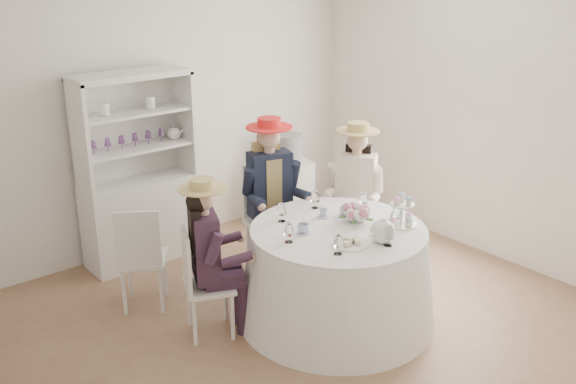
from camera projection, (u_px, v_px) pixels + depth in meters
ground at (296, 312)px, 5.39m from camera, size 4.50×4.50×0.00m
wall_back at (167, 113)px, 6.38m from camera, size 4.50×0.00×4.50m
wall_front at (534, 242)px, 3.48m from camera, size 4.50×0.00×4.50m
wall_right at (472, 116)px, 6.27m from camera, size 0.00×4.50×4.50m
tea_table at (337, 274)px, 5.18m from camera, size 1.60×1.60×0.80m
hutch at (139, 196)px, 6.16m from camera, size 1.13×0.52×1.84m
side_table at (288, 190)px, 7.24m from camera, size 0.53×0.53×0.68m
hatbox at (288, 148)px, 7.07m from camera, size 0.39×0.39×0.30m
guest_left at (208, 249)px, 4.86m from camera, size 0.54×0.49×1.29m
guest_mid at (271, 187)px, 5.84m from camera, size 0.56×0.60×1.48m
guest_right at (355, 187)px, 5.98m from camera, size 0.60×0.56×1.40m
spare_chair at (141, 255)px, 5.28m from camera, size 0.53×0.53×0.93m
teacup_a at (303, 229)px, 4.93m from camera, size 0.10×0.10×0.07m
teacup_b at (323, 213)px, 5.24m from camera, size 0.09×0.09×0.06m
teacup_c at (345, 211)px, 5.28m from camera, size 0.10×0.10×0.07m
flower_bowl at (356, 218)px, 5.17m from camera, size 0.26×0.26×0.05m
flower_arrangement at (357, 212)px, 5.11m from camera, size 0.20×0.20×0.07m
table_teapot at (383, 231)px, 4.77m from camera, size 0.26×0.19×0.20m
sandwich_plate at (350, 243)px, 4.74m from camera, size 0.28×0.28×0.06m
cupcake_stand at (401, 214)px, 5.08m from camera, size 0.26×0.26×0.24m
stemware_set at (339, 219)px, 5.01m from camera, size 0.99×0.99×0.15m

